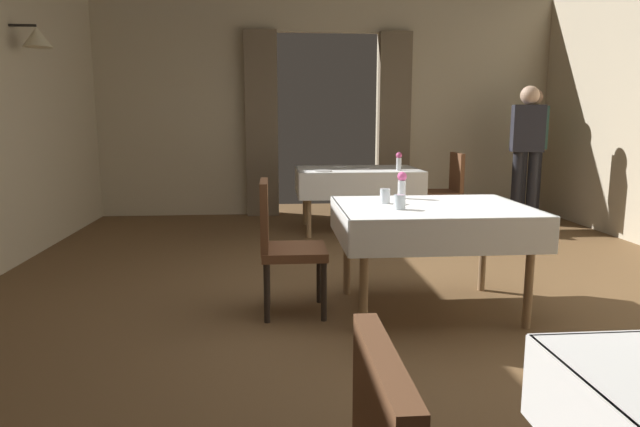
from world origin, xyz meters
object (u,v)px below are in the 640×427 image
at_px(glass_mid_b, 400,202).
at_px(plate_far_b, 361,168).
at_px(flower_vase_far, 399,161).
at_px(dining_table_mid, 432,218).
at_px(person_waiter_by_doorway, 527,145).
at_px(plate_far_c, 322,171).
at_px(dining_table_far, 357,177).
at_px(flower_vase_mid, 402,184).
at_px(person_diner_standing_aside, 531,143).
at_px(plate_far_d, 339,166).
at_px(chair_mid_left, 282,241).
at_px(glass_mid_c, 385,196).
at_px(chair_far_right, 447,187).

relative_size(glass_mid_b, plate_far_b, 0.43).
bearing_deg(flower_vase_far, glass_mid_b, -102.71).
relative_size(dining_table_mid, person_waiter_by_doorway, 0.76).
distance_m(glass_mid_b, plate_far_c, 2.69).
xyz_separation_m(dining_table_far, plate_far_b, (0.04, -0.00, 0.10)).
xyz_separation_m(dining_table_mid, flower_vase_mid, (-0.13, 0.35, 0.20)).
bearing_deg(dining_table_far, person_diner_standing_aside, 10.48).
relative_size(dining_table_far, person_diner_standing_aside, 0.84).
xyz_separation_m(dining_table_mid, person_waiter_by_doorway, (1.92, 2.70, 0.36)).
bearing_deg(plate_far_d, person_waiter_by_doorway, -10.89).
relative_size(chair_mid_left, flower_vase_mid, 4.63).
bearing_deg(flower_vase_far, glass_mid_c, -105.00).
xyz_separation_m(flower_vase_mid, glass_mid_b, (-0.13, -0.50, -0.06)).
relative_size(flower_vase_mid, plate_far_b, 0.89).
bearing_deg(person_waiter_by_doorway, person_diner_standing_aside, 60.33).
xyz_separation_m(chair_far_right, plate_far_c, (-1.56, -0.33, 0.24)).
bearing_deg(flower_vase_far, chair_mid_left, -118.62).
height_order(plate_far_b, person_waiter_by_doorway, person_waiter_by_doorway).
height_order(dining_table_mid, chair_far_right, chair_far_right).
height_order(dining_table_mid, chair_mid_left, chair_mid_left).
distance_m(dining_table_far, person_diner_standing_aside, 2.41).
bearing_deg(plate_far_c, person_diner_standing_aside, 14.88).
bearing_deg(person_waiter_by_doorway, dining_table_far, 176.13).
height_order(flower_vase_mid, glass_mid_c, flower_vase_mid).
relative_size(chair_far_right, plate_far_d, 4.80).
distance_m(dining_table_mid, glass_mid_b, 0.33).
distance_m(flower_vase_far, person_waiter_by_doorway, 1.59).
bearing_deg(plate_far_b, person_diner_standing_aside, 10.74).
xyz_separation_m(person_waiter_by_doorway, person_diner_standing_aside, (0.32, 0.57, 0.00)).
relative_size(flower_vase_mid, plate_far_d, 1.04).
bearing_deg(person_diner_standing_aside, plate_far_b, -169.26).
bearing_deg(plate_far_b, plate_far_d, 128.62).
distance_m(chair_mid_left, flower_vase_far, 2.92).
xyz_separation_m(plate_far_b, person_waiter_by_doorway, (1.97, -0.13, 0.27)).
bearing_deg(flower_vase_mid, chair_far_right, 65.31).
xyz_separation_m(dining_table_mid, chair_far_right, (1.02, 2.86, -0.15)).
relative_size(chair_far_right, plate_far_b, 4.13).
distance_m(dining_table_mid, plate_far_d, 3.14).
relative_size(flower_vase_far, plate_far_b, 0.93).
bearing_deg(dining_table_mid, glass_mid_b, -150.98).
xyz_separation_m(plate_far_c, person_waiter_by_doorway, (2.47, 0.17, 0.27)).
xyz_separation_m(dining_table_far, plate_far_c, (-0.45, -0.31, 0.10)).
height_order(dining_table_far, flower_vase_mid, flower_vase_mid).
bearing_deg(person_waiter_by_doorway, plate_far_c, -176.02).
height_order(flower_vase_mid, flower_vase_far, flower_vase_far).
height_order(chair_far_right, glass_mid_b, chair_far_right).
bearing_deg(plate_far_c, chair_far_right, 11.89).
relative_size(glass_mid_c, plate_far_d, 0.54).
distance_m(chair_far_right, glass_mid_c, 3.06).
bearing_deg(flower_vase_far, plate_far_c, -177.32).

